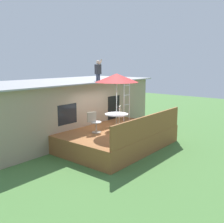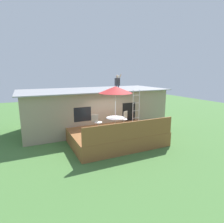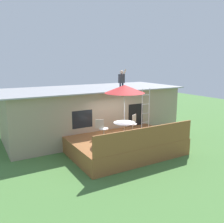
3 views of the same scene
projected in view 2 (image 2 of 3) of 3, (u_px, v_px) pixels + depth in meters
name	position (u px, v px, depth m)	size (l,w,h in m)	color
ground_plane	(116.00, 143.00, 11.22)	(40.00, 40.00, 0.00)	#477538
house	(95.00, 109.00, 14.12)	(10.50, 4.50, 2.88)	gray
deck	(116.00, 136.00, 11.14)	(5.18, 3.52, 0.80)	brown
deck_railing	(131.00, 130.00, 9.45)	(5.08, 0.08, 0.90)	brown
patio_table	(115.00, 120.00, 10.91)	(1.04, 1.04, 0.74)	#A59E8C
patio_umbrella	(115.00, 90.00, 10.55)	(1.90, 1.90, 2.54)	silver
step_ladder	(136.00, 107.00, 12.31)	(0.52, 0.04, 2.20)	silver
person_figure	(117.00, 81.00, 12.92)	(0.47, 0.20, 1.11)	#33384C
patio_chair_left	(97.00, 122.00, 10.94)	(0.59, 0.44, 0.92)	#A59E8C
patio_chair_right	(124.00, 119.00, 11.75)	(0.58, 0.44, 0.92)	#A59E8C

